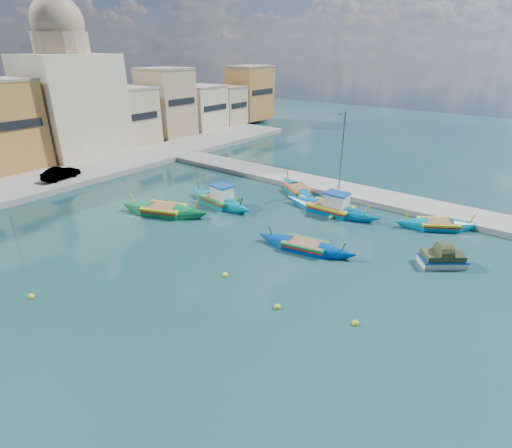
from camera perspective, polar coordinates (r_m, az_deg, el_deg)
ground at (r=24.21m, az=5.59°, el=-9.63°), size 160.00×160.00×0.00m
east_quay at (r=39.09m, az=19.89°, el=2.90°), size 4.00×70.00×0.50m
north_quay at (r=47.60m, az=-29.10°, el=4.98°), size 80.00×8.00×0.60m
north_townhouses at (r=55.85m, az=-27.14°, el=12.82°), size 83.20×7.87×10.19m
church_block at (r=57.52m, az=-25.08°, el=16.92°), size 10.00×10.00×19.10m
quay_street_lamp at (r=39.48m, az=12.16°, el=10.24°), size 1.18×0.16×8.00m
luzzu_turquoise_cabin at (r=35.65m, az=10.62°, el=2.16°), size 2.14×9.33×2.99m
luzzu_blue_cabin at (r=37.05m, az=-5.27°, el=3.35°), size 3.24×8.74×3.02m
luzzu_cyan_mid at (r=39.97m, az=6.07°, el=4.69°), size 6.22×7.78×2.41m
luzzu_green at (r=35.62m, az=-13.00°, el=1.81°), size 5.14×8.72×2.68m
luzzu_blue_south at (r=28.88m, az=7.04°, el=-3.25°), size 3.06×7.90×2.23m
luzzu_cyan_south at (r=35.22m, az=24.54°, el=-0.19°), size 5.30×6.95×2.21m
tender_near at (r=29.39m, az=25.05°, el=-4.55°), size 3.02×3.26×1.43m
mooring_buoys at (r=27.23m, az=-4.44°, el=-5.28°), size 21.57×23.18×0.36m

